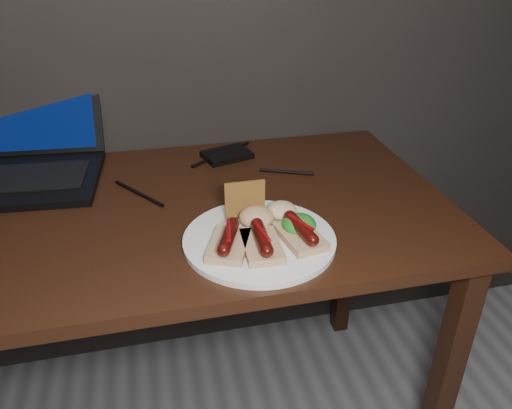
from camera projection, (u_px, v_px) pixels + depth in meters
The scene contains 12 objects.
desk at pixel (145, 243), 1.16m from camera, with size 1.40×0.70×0.75m.
laptop at pixel (16, 156), 1.25m from camera, with size 0.43×0.40×0.25m.
hard_drive at pixel (227, 155), 1.36m from camera, with size 0.12×0.09×0.02m, color black.
desk_cables at pixel (141, 179), 1.24m from camera, with size 0.98×0.33×0.01m.
plate at pixel (259, 240), 1.00m from camera, with size 0.31×0.31×0.01m, color white.
bread_sausage_left at pixel (229, 241), 0.95m from camera, with size 0.11×0.13×0.04m.
bread_sausage_center at pixel (262, 242), 0.95m from camera, with size 0.07×0.12×0.04m.
bread_sausage_right at pixel (301, 233), 0.98m from camera, with size 0.09×0.13×0.04m.
crispbread at pixel (245, 200), 1.04m from camera, with size 0.09×0.01×0.09m, color #9C692A.
salad_greens at pixel (299, 224), 1.00m from camera, with size 0.07×0.07×0.04m, color #1E5811.
salsa_mound at pixel (256, 217), 1.02m from camera, with size 0.07×0.07×0.04m, color maroon.
coleslaw_mound at pixel (282, 211), 1.05m from camera, with size 0.06×0.06×0.04m, color beige.
Camera 1 is at (0.04, 0.38, 1.30)m, focal length 35.00 mm.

